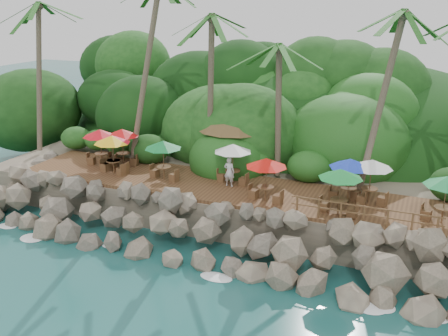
% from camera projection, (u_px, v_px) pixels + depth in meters
% --- Properties ---
extents(ground, '(140.00, 140.00, 0.00)m').
position_uv_depth(ground, '(177.00, 268.00, 25.11)').
color(ground, '#19514F').
rests_on(ground, ground).
extents(land_base, '(32.00, 25.20, 2.10)m').
position_uv_depth(land_base, '(275.00, 159.00, 38.76)').
color(land_base, gray).
rests_on(land_base, ground).
extents(jungle_hill, '(44.80, 28.00, 15.40)m').
position_uv_depth(jungle_hill, '(299.00, 147.00, 45.65)').
color(jungle_hill, '#143811').
rests_on(jungle_hill, ground).
extents(seawall, '(29.00, 4.00, 2.30)m').
position_uv_depth(seawall, '(194.00, 231.00, 26.49)').
color(seawall, gray).
rests_on(seawall, ground).
extents(terrace, '(26.00, 5.00, 0.20)m').
position_uv_depth(terrace, '(224.00, 187.00, 29.65)').
color(terrace, brown).
rests_on(terrace, land_base).
extents(jungle_foliage, '(44.00, 16.00, 12.00)m').
position_uv_depth(jungle_foliage, '(270.00, 176.00, 38.22)').
color(jungle_foliage, '#143811').
rests_on(jungle_foliage, ground).
extents(foam_line, '(25.20, 0.80, 0.06)m').
position_uv_depth(foam_line, '(180.00, 265.00, 25.36)').
color(foam_line, white).
rests_on(foam_line, ground).
extents(palms, '(33.62, 6.86, 12.77)m').
position_uv_depth(palms, '(239.00, 10.00, 28.79)').
color(palms, brown).
rests_on(palms, ground).
extents(palapa, '(4.85, 4.85, 4.60)m').
position_uv_depth(palapa, '(234.00, 112.00, 32.45)').
color(palapa, brown).
rests_on(palapa, ground).
extents(dining_clusters, '(22.94, 4.91, 2.42)m').
position_uv_depth(dining_clusters, '(226.00, 154.00, 28.78)').
color(dining_clusters, brown).
rests_on(dining_clusters, terrace).
extents(railing, '(7.20, 0.10, 1.00)m').
position_uv_depth(railing, '(364.00, 213.00, 24.32)').
color(railing, brown).
rests_on(railing, terrace).
extents(waiter, '(0.66, 0.45, 1.77)m').
position_uv_depth(waiter, '(229.00, 172.00, 29.29)').
color(waiter, silver).
rests_on(waiter, terrace).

